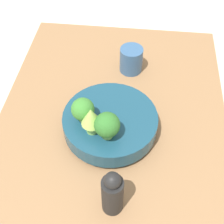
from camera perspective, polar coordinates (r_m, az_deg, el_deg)
name	(u,v)px	position (r m, az deg, el deg)	size (l,w,h in m)	color
ground_plane	(111,136)	(0.91, -0.27, -4.44)	(6.00, 6.00, 0.00)	beige
table	(111,133)	(0.90, -0.27, -3.79)	(0.99, 0.66, 0.03)	olive
bowl	(112,123)	(0.85, 0.00, -1.99)	(0.26, 0.26, 0.06)	navy
romanesco_piece_near	(91,118)	(0.77, -3.81, -1.15)	(0.05, 0.05, 0.08)	#7AB256
broccoli_floret_front	(83,110)	(0.80, -5.35, 0.42)	(0.06, 0.06, 0.07)	#7AB256
broccoli_floret_right	(105,125)	(0.76, -1.20, -2.44)	(0.06, 0.06, 0.08)	#6BA34C
cup	(131,60)	(1.03, 3.52, 9.52)	(0.07, 0.07, 0.08)	#33567F
pepper_mill	(112,193)	(0.71, 0.08, -14.60)	(0.05, 0.05, 0.14)	black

